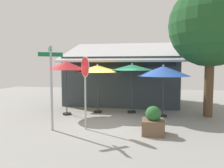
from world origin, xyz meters
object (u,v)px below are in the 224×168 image
(street_sign_post, at_px, (51,79))
(patio_umbrella_forest_green_right, at_px, (132,68))
(shade_tree, at_px, (217,26))
(stop_sign, at_px, (85,78))
(patio_umbrella_royal_blue_far_right, at_px, (163,71))
(patio_umbrella_mustard_center, at_px, (98,69))
(patio_umbrella_crimson_left, at_px, (66,66))
(sidewalk_planter, at_px, (153,122))

(street_sign_post, xyz_separation_m, patio_umbrella_forest_green_right, (2.80, 3.62, 0.41))
(street_sign_post, height_order, shade_tree, shade_tree)
(stop_sign, bearing_deg, patio_umbrella_royal_blue_far_right, 40.24)
(street_sign_post, xyz_separation_m, patio_umbrella_mustard_center, (1.00, 3.34, 0.34))
(patio_umbrella_crimson_left, relative_size, sidewalk_planter, 2.69)
(patio_umbrella_crimson_left, relative_size, patio_umbrella_forest_green_right, 1.06)
(shade_tree, bearing_deg, street_sign_post, -154.04)
(patio_umbrella_forest_green_right, bearing_deg, patio_umbrella_mustard_center, -171.36)
(patio_umbrella_crimson_left, distance_m, patio_umbrella_forest_green_right, 3.40)
(patio_umbrella_forest_green_right, relative_size, sidewalk_planter, 2.54)
(patio_umbrella_royal_blue_far_right, height_order, shade_tree, shade_tree)
(stop_sign, height_order, patio_umbrella_forest_green_right, stop_sign)
(stop_sign, relative_size, patio_umbrella_royal_blue_far_right, 1.12)
(patio_umbrella_mustard_center, distance_m, patio_umbrella_royal_blue_far_right, 3.39)
(street_sign_post, bearing_deg, patio_umbrella_forest_green_right, 52.30)
(stop_sign, bearing_deg, patio_umbrella_crimson_left, 126.78)
(patio_umbrella_mustard_center, distance_m, shade_tree, 6.15)
(street_sign_post, distance_m, stop_sign, 1.29)
(stop_sign, height_order, patio_umbrella_crimson_left, stop_sign)
(patio_umbrella_mustard_center, height_order, shade_tree, shade_tree)
(shade_tree, xyz_separation_m, sidewalk_planter, (-2.95, -3.12, -3.92))
(patio_umbrella_mustard_center, height_order, patio_umbrella_forest_green_right, patio_umbrella_forest_green_right)
(stop_sign, xyz_separation_m, patio_umbrella_forest_green_right, (1.55, 3.28, 0.37))
(stop_sign, height_order, sidewalk_planter, stop_sign)
(patio_umbrella_crimson_left, bearing_deg, patio_umbrella_mustard_center, 26.91)
(street_sign_post, bearing_deg, stop_sign, 15.03)
(stop_sign, bearing_deg, street_sign_post, -164.97)
(patio_umbrella_mustard_center, relative_size, patio_umbrella_forest_green_right, 0.98)
(patio_umbrella_crimson_left, height_order, patio_umbrella_mustard_center, patio_umbrella_crimson_left)
(patio_umbrella_royal_blue_far_right, bearing_deg, street_sign_post, -145.73)
(patio_umbrella_forest_green_right, bearing_deg, patio_umbrella_royal_blue_far_right, -22.31)
(street_sign_post, height_order, sidewalk_planter, street_sign_post)
(patio_umbrella_forest_green_right, bearing_deg, sidewalk_planter, -72.84)
(street_sign_post, relative_size, shade_tree, 0.50)
(patio_umbrella_crimson_left, distance_m, patio_umbrella_mustard_center, 1.63)
(patio_umbrella_mustard_center, bearing_deg, patio_umbrella_royal_blue_far_right, -6.27)
(patio_umbrella_royal_blue_far_right, relative_size, sidewalk_planter, 2.46)
(street_sign_post, xyz_separation_m, shade_tree, (6.80, 3.31, 2.36))
(shade_tree, relative_size, sidewalk_planter, 6.21)
(street_sign_post, bearing_deg, patio_umbrella_crimson_left, 99.89)
(stop_sign, distance_m, shade_tree, 6.72)
(street_sign_post, relative_size, stop_sign, 1.13)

